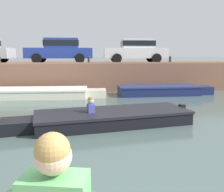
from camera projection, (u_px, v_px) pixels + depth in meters
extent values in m
plane|color=#4C605B|center=(116.00, 120.00, 8.58)|extent=(400.00, 400.00, 0.00)
cube|color=brown|center=(100.00, 74.00, 17.68)|extent=(60.00, 6.00, 1.68)
cube|color=#9F6C52|center=(103.00, 63.00, 14.71)|extent=(60.00, 0.24, 0.08)
cube|color=silver|center=(36.00, 94.00, 12.96)|extent=(5.26, 1.91, 0.40)
cube|color=silver|center=(96.00, 93.00, 13.17)|extent=(1.07, 0.98, 0.40)
cube|color=white|center=(36.00, 89.00, 12.92)|extent=(5.33, 1.97, 0.08)
cube|color=brown|center=(28.00, 91.00, 12.91)|extent=(0.30, 1.56, 0.06)
cube|color=navy|center=(158.00, 91.00, 13.81)|extent=(4.40, 1.49, 0.44)
cube|color=navy|center=(203.00, 90.00, 14.12)|extent=(0.89, 0.80, 0.44)
cube|color=navy|center=(158.00, 86.00, 13.77)|extent=(4.46, 1.55, 0.08)
cube|color=brown|center=(153.00, 88.00, 13.75)|extent=(0.26, 1.29, 0.06)
cube|color=black|center=(113.00, 119.00, 8.02)|extent=(5.03, 2.47, 0.36)
cube|color=black|center=(17.00, 126.00, 7.22)|extent=(1.11, 1.06, 0.36)
cube|color=black|center=(113.00, 112.00, 7.98)|extent=(5.10, 2.54, 0.08)
cube|color=brown|center=(124.00, 114.00, 8.10)|extent=(0.50, 1.50, 0.06)
cube|color=black|center=(182.00, 111.00, 8.70)|extent=(0.19, 0.23, 0.45)
cube|color=#4C51B2|center=(91.00, 111.00, 7.77)|extent=(0.25, 0.35, 0.44)
sphere|color=beige|center=(91.00, 101.00, 7.71)|extent=(0.19, 0.19, 0.19)
sphere|color=olive|center=(91.00, 100.00, 7.71)|extent=(0.17, 0.17, 0.17)
cylinder|color=black|center=(4.00, 58.00, 16.38)|extent=(0.61, 0.20, 0.60)
cube|color=#233893|center=(60.00, 53.00, 15.90)|extent=(4.15, 1.81, 0.64)
cube|color=#233893|center=(62.00, 43.00, 15.82)|extent=(2.08, 1.58, 0.60)
cube|color=black|center=(62.00, 43.00, 15.82)|extent=(2.16, 1.62, 0.33)
cylinder|color=black|center=(37.00, 58.00, 14.92)|extent=(0.60, 0.18, 0.60)
cylinder|color=black|center=(42.00, 58.00, 16.71)|extent=(0.60, 0.18, 0.60)
cylinder|color=black|center=(80.00, 58.00, 15.20)|extent=(0.60, 0.18, 0.60)
cylinder|color=black|center=(80.00, 58.00, 16.99)|extent=(0.60, 0.18, 0.60)
cube|color=white|center=(135.00, 53.00, 16.41)|extent=(4.11, 1.92, 0.64)
cube|color=white|center=(137.00, 44.00, 16.32)|extent=(2.08, 1.62, 0.60)
cube|color=black|center=(137.00, 44.00, 16.32)|extent=(2.17, 1.66, 0.33)
cylinder|color=black|center=(117.00, 58.00, 15.51)|extent=(0.61, 0.21, 0.60)
cylinder|color=black|center=(115.00, 58.00, 17.27)|extent=(0.61, 0.21, 0.60)
cylinder|color=black|center=(157.00, 58.00, 15.66)|extent=(0.61, 0.21, 0.60)
cylinder|color=black|center=(151.00, 58.00, 17.42)|extent=(0.61, 0.21, 0.60)
cylinder|color=#2D2B28|center=(0.00, 61.00, 14.20)|extent=(0.14, 0.14, 0.35)
cylinder|color=#2D2B28|center=(89.00, 61.00, 14.73)|extent=(0.14, 0.14, 0.35)
sphere|color=#2D2B28|center=(89.00, 57.00, 14.70)|extent=(0.15, 0.15, 0.15)
cylinder|color=#2D2B28|center=(170.00, 60.00, 15.25)|extent=(0.14, 0.14, 0.35)
sphere|color=#2D2B28|center=(170.00, 57.00, 15.22)|extent=(0.15, 0.15, 0.15)
sphere|color=beige|center=(53.00, 156.00, 1.32)|extent=(0.20, 0.20, 0.20)
sphere|color=tan|center=(52.00, 150.00, 1.30)|extent=(0.19, 0.19, 0.19)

